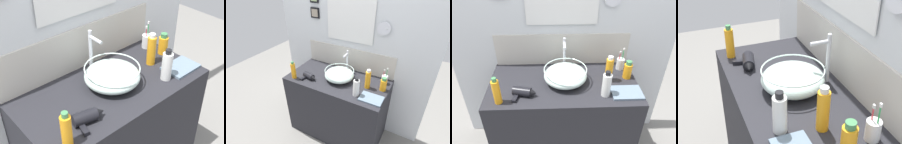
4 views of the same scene
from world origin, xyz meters
The scene contains 11 objects.
vanity_counter centered at (0.00, 0.00, 0.42)m, with size 1.18×0.59×0.84m, color #232328.
back_panel centered at (0.00, 0.32, 1.20)m, with size 1.97×0.09×2.40m.
glass_bowl_sink centered at (0.02, 0.01, 0.90)m, with size 0.34×0.34×0.12m.
faucet centered at (0.02, 0.20, 1.00)m, with size 0.02×0.12×0.29m.
hair_drier centered at (-0.30, -0.15, 0.87)m, with size 0.19×0.14×0.07m.
toothbrush_cup centered at (0.50, 0.18, 0.89)m, with size 0.07×0.07×0.20m.
soap_dispenser centered at (0.52, 0.05, 0.91)m, with size 0.07×0.07×0.15m.
spray_bottle centered at (0.30, -0.16, 0.93)m, with size 0.06×0.06×0.21m.
shampoo_bottle centered at (0.36, 0.01, 0.94)m, with size 0.06×0.06×0.22m.
lotion_bottle centered at (-0.47, -0.22, 0.94)m, with size 0.05×0.05×0.21m.
hand_towel centered at (0.47, -0.15, 0.85)m, with size 0.23×0.16×0.02m, color slate.
Camera 3 is at (-0.05, -1.39, 1.89)m, focal length 35.00 mm.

